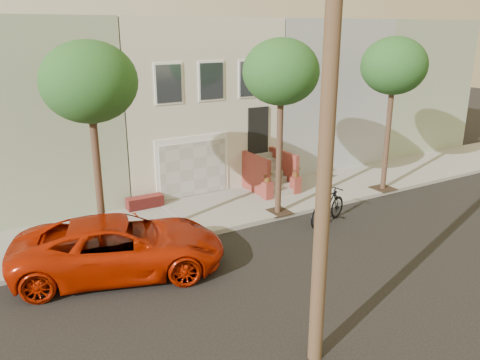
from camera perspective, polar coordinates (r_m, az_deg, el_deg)
ground at (r=14.80m, az=10.04°, el=-9.74°), size 90.00×90.00×0.00m
sidewalk at (r=18.76m, az=-0.57°, el=-3.21°), size 40.00×3.70×0.15m
house_row at (r=23.00m, az=-8.02°, el=9.67°), size 33.10×11.70×7.00m
tree_left at (r=14.20m, az=-17.43°, el=10.85°), size 2.70×2.57×6.30m
tree_mid at (r=16.93m, az=4.90°, el=12.52°), size 2.70×2.57×6.30m
tree_right at (r=20.61m, az=17.79°, el=12.65°), size 2.70×2.57×6.30m
pickup_truck at (r=14.18m, az=-13.99°, el=-7.61°), size 6.42×4.37×1.63m
motorcycle at (r=17.48m, az=10.37°, el=-3.06°), size 2.26×1.27×1.31m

